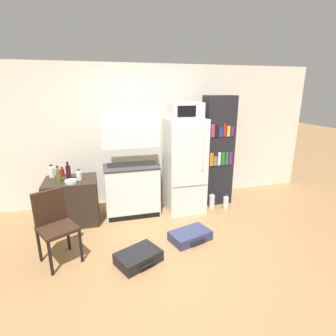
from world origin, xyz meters
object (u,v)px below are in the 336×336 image
at_px(kitchen_hutch, 131,168).
at_px(bottle_clear_short, 79,175).
at_px(refrigerator, 184,166).
at_px(water_bottle_middle, 226,203).
at_px(bottle_olive_oil, 58,176).
at_px(side_table, 72,201).
at_px(bowl, 71,182).
at_px(microwave, 185,110).
at_px(bottle_ketchup_red, 62,172).
at_px(bookshelf, 217,151).
at_px(bottle_milk_white, 52,172).
at_px(bottle_wine_dark, 68,172).
at_px(chair, 54,220).
at_px(suitcase_small_flat, 138,257).
at_px(suitcase_large_flat, 190,236).
at_px(water_bottle_front, 212,202).

bearing_deg(kitchen_hutch, bottle_clear_short, -172.68).
relative_size(refrigerator, water_bottle_middle, 5.45).
height_order(bottle_olive_oil, bottle_clear_short, bottle_olive_oil).
distance_m(side_table, bowl, 0.42).
bearing_deg(bowl, microwave, 5.24).
bearing_deg(bottle_clear_short, bottle_ketchup_red, 135.83).
height_order(bookshelf, bottle_ketchup_red, bookshelf).
distance_m(bottle_milk_white, bottle_clear_short, 0.50).
relative_size(kitchen_hutch, refrigerator, 1.10).
distance_m(kitchen_hutch, bottle_clear_short, 0.82).
xyz_separation_m(bottle_wine_dark, bowl, (0.04, -0.16, -0.10)).
bearing_deg(bottle_olive_oil, microwave, 2.70).
distance_m(refrigerator, bottle_ketchup_red, 2.00).
relative_size(bottle_wine_dark, chair, 0.33).
xyz_separation_m(refrigerator, suitcase_small_flat, (-1.02, -1.32, -0.73)).
relative_size(microwave, water_bottle_middle, 1.76).
xyz_separation_m(suitcase_large_flat, water_bottle_front, (0.71, 0.86, 0.07)).
xyz_separation_m(bottle_olive_oil, bottle_clear_short, (0.29, 0.05, -0.04)).
bearing_deg(bottle_clear_short, microwave, 1.49).
relative_size(refrigerator, bottle_wine_dark, 5.52).
bearing_deg(bottle_ketchup_red, suitcase_large_flat, -34.95).
height_order(bottle_milk_white, water_bottle_middle, bottle_milk_white).
bearing_deg(kitchen_hutch, bowl, -166.20).
xyz_separation_m(bookshelf, suitcase_small_flat, (-1.69, -1.47, -0.91)).
height_order(side_table, suitcase_large_flat, side_table).
bearing_deg(refrigerator, microwave, -106.56).
height_order(bottle_clear_short, suitcase_small_flat, bottle_clear_short).
xyz_separation_m(refrigerator, bottle_milk_white, (-2.14, 0.21, -0.00)).
distance_m(side_table, bottle_wine_dark, 0.48).
relative_size(kitchen_hutch, bottle_milk_white, 8.62).
relative_size(side_table, bottle_milk_white, 3.81).
relative_size(side_table, bottle_clear_short, 4.64).
bearing_deg(suitcase_small_flat, water_bottle_middle, 6.51).
bearing_deg(side_table, bottle_clear_short, -19.37).
xyz_separation_m(bottle_ketchup_red, chair, (0.01, -1.19, -0.25)).
distance_m(bookshelf, water_bottle_front, 0.91).
height_order(side_table, kitchen_hutch, kitchen_hutch).
relative_size(suitcase_small_flat, water_bottle_middle, 2.11).
bearing_deg(water_bottle_front, suitcase_small_flat, -141.96).
xyz_separation_m(bookshelf, bottle_clear_short, (-2.39, -0.19, -0.20)).
bearing_deg(chair, bottle_milk_white, 69.03).
bearing_deg(bottle_olive_oil, bottle_ketchup_red, 87.11).
bearing_deg(suitcase_small_flat, chair, 134.45).
xyz_separation_m(bottle_olive_oil, bowl, (0.17, -0.07, -0.09)).
relative_size(kitchen_hutch, microwave, 3.43).
height_order(bookshelf, bottle_wine_dark, bookshelf).
bearing_deg(bottle_olive_oil, bottle_wine_dark, 32.78).
distance_m(microwave, bottle_milk_white, 2.34).
bearing_deg(bookshelf, microwave, -167.60).
bearing_deg(suitcase_small_flat, microwave, 26.52).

